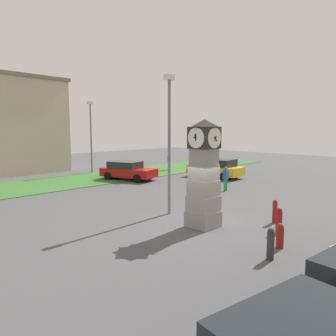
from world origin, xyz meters
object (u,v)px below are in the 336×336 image
at_px(bollard_far_row, 280,236).
at_px(street_lamp_near_road, 169,135).
at_px(bollard_mid_row, 279,220).
at_px(pedestrian_near_bench, 169,161).
at_px(car_far_lot, 216,168).
at_px(street_lamp_far_side, 91,132).
at_px(bollard_near_tower, 275,211).
at_px(pedestrian_crossing_lot, 226,177).
at_px(clock_tower, 204,176).
at_px(bollard_end_row, 271,244).
at_px(car_silver_hatch, 128,170).

relative_size(bollard_far_row, street_lamp_near_road, 0.13).
height_order(bollard_mid_row, pedestrian_near_bench, pedestrian_near_bench).
height_order(car_far_lot, street_lamp_far_side, street_lamp_far_side).
relative_size(bollard_near_tower, street_lamp_far_side, 0.16).
distance_m(pedestrian_crossing_lot, street_lamp_near_road, 7.22).
bearing_deg(street_lamp_far_side, bollard_far_row, -105.24).
bearing_deg(pedestrian_crossing_lot, car_far_lot, 42.56).
bearing_deg(pedestrian_crossing_lot, bollard_near_tower, -128.12).
distance_m(bollard_near_tower, pedestrian_near_bench, 18.06).
xyz_separation_m(clock_tower, pedestrian_crossing_lot, (6.97, 3.75, -1.22)).
bearing_deg(street_lamp_far_side, car_far_lot, -59.21).
relative_size(bollard_mid_row, bollard_end_row, 0.99).
bearing_deg(bollard_mid_row, car_silver_hatch, 74.60).
height_order(bollard_near_tower, street_lamp_far_side, street_lamp_far_side).
bearing_deg(pedestrian_crossing_lot, clock_tower, -151.69).
distance_m(pedestrian_crossing_lot, street_lamp_far_side, 13.81).
relative_size(car_far_lot, street_lamp_far_side, 0.73).
bearing_deg(bollard_near_tower, car_silver_hatch, 78.27).
xyz_separation_m(bollard_near_tower, bollard_far_row, (-2.65, -1.53, -0.08)).
relative_size(bollard_near_tower, pedestrian_crossing_lot, 0.65).
height_order(car_far_lot, street_lamp_near_road, street_lamp_near_road).
xyz_separation_m(bollard_far_row, street_lamp_near_road, (0.55, 5.82, 3.29)).
bearing_deg(pedestrian_near_bench, bollard_mid_row, -122.56).
bearing_deg(pedestrian_near_bench, street_lamp_near_road, -135.31).
bearing_deg(clock_tower, pedestrian_crossing_lot, 28.31).
distance_m(bollard_mid_row, bollard_end_row, 2.84).
distance_m(bollard_end_row, street_lamp_far_side, 22.14).
relative_size(bollard_end_row, pedestrian_crossing_lot, 0.64).
distance_m(pedestrian_near_bench, street_lamp_far_side, 7.73).
relative_size(pedestrian_crossing_lot, street_lamp_far_side, 0.25).
bearing_deg(clock_tower, pedestrian_near_bench, 49.14).
xyz_separation_m(pedestrian_near_bench, street_lamp_far_side, (-6.28, 3.56, 2.78)).
bearing_deg(bollard_near_tower, bollard_mid_row, -146.63).
bearing_deg(clock_tower, bollard_end_row, -108.60).
bearing_deg(clock_tower, car_far_lot, 34.31).
bearing_deg(clock_tower, car_silver_hatch, 65.50).
height_order(bollard_far_row, car_far_lot, car_far_lot).
bearing_deg(bollard_near_tower, clock_tower, 144.03).
relative_size(bollard_far_row, pedestrian_near_bench, 0.55).
bearing_deg(bollard_end_row, car_far_lot, 42.23).
bearing_deg(pedestrian_crossing_lot, car_silver_hatch, 100.81).
height_order(car_silver_hatch, street_lamp_near_road, street_lamp_near_road).
relative_size(bollard_near_tower, car_far_lot, 0.22).
height_order(bollard_mid_row, street_lamp_near_road, street_lamp_near_road).
relative_size(bollard_far_row, pedestrian_crossing_lot, 0.55).
xyz_separation_m(pedestrian_crossing_lot, street_lamp_near_road, (-6.51, -1.33, 2.83)).
xyz_separation_m(car_silver_hatch, pedestrian_near_bench, (6.39, 1.76, 0.15)).
bearing_deg(pedestrian_crossing_lot, pedestrian_near_bench, 63.95).
height_order(pedestrian_crossing_lot, street_lamp_far_side, street_lamp_far_side).
distance_m(clock_tower, street_lamp_near_road, 2.95).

